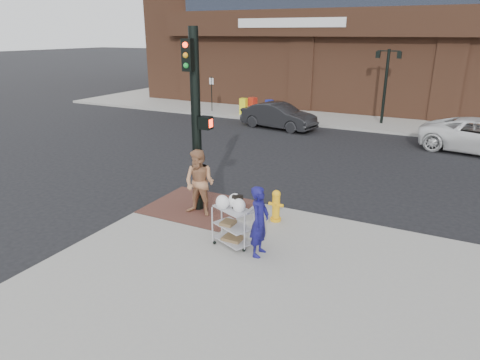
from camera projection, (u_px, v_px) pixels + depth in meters
The scene contains 13 objects.
ground at pixel (199, 227), 11.57m from camera, with size 220.00×220.00×0.00m, color black.
brick_curb_ramp at pixel (198, 207), 12.54m from camera, with size 2.80×2.40×0.01m, color brown.
lamp_post at pixel (386, 78), 23.30m from camera, with size 1.32×0.22×4.00m.
parking_sign at pixel (212, 94), 27.44m from camera, with size 0.05×0.05×2.20m, color black.
traffic_signal_pole at pixel (196, 117), 11.50m from camera, with size 0.61×0.51×5.00m.
woman_blue at pixel (259, 221), 9.59m from camera, with size 0.60×0.40×1.66m, color navy.
pedestrian_tan at pixel (200, 183), 11.72m from camera, with size 0.91×0.71×1.87m, color #B07953.
sedan_dark at pixel (279, 116), 23.24m from camera, with size 1.46×4.20×1.38m, color black.
utility_cart at pixel (233, 222), 10.13m from camera, with size 1.04×0.83×1.27m.
fire_hydrant at pixel (276, 205), 11.47m from camera, with size 0.41×0.29×0.88m.
newsbox_red at pixel (253, 106), 26.67m from camera, with size 0.43×0.39×1.02m, color red.
newsbox_yellow at pixel (243, 106), 26.54m from camera, with size 0.41×0.38×0.99m, color #FCF71C.
newsbox_blue at pixel (269, 108), 26.22m from camera, with size 0.40×0.36×0.95m, color navy.
Camera 1 is at (5.79, -8.85, 5.00)m, focal length 32.00 mm.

